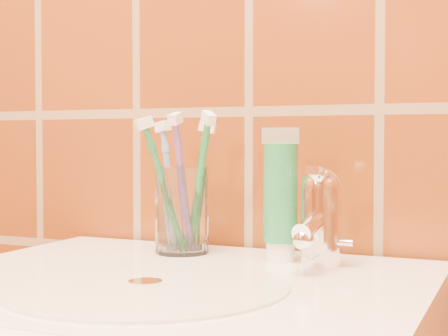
% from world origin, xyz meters
% --- Properties ---
extents(glass_tumbler, '(0.09, 0.09, 0.12)m').
position_xyz_m(glass_tumbler, '(-0.06, 1.11, 0.91)').
color(glass_tumbler, white).
rests_on(glass_tumbler, pedestal_sink).
extents(toothpaste_tube, '(0.05, 0.04, 0.17)m').
position_xyz_m(toothpaste_tube, '(0.08, 1.11, 0.93)').
color(toothpaste_tube, white).
rests_on(toothpaste_tube, pedestal_sink).
extents(faucet, '(0.05, 0.11, 0.12)m').
position_xyz_m(faucet, '(0.14, 1.09, 0.91)').
color(faucet, white).
rests_on(faucet, pedestal_sink).
extents(toothbrush_0, '(0.08, 0.07, 0.19)m').
position_xyz_m(toothbrush_0, '(-0.05, 1.12, 0.94)').
color(toothbrush_0, '#1C6A3D').
rests_on(toothbrush_0, glass_tumbler).
extents(toothbrush_1, '(0.03, 0.11, 0.20)m').
position_xyz_m(toothbrush_1, '(-0.05, 1.09, 0.94)').
color(toothbrush_1, '#6B428F').
rests_on(toothbrush_1, glass_tumbler).
extents(toothbrush_2, '(0.08, 0.07, 0.19)m').
position_xyz_m(toothbrush_2, '(-0.08, 1.11, 0.94)').
color(toothbrush_2, '#749FCE').
rests_on(toothbrush_2, glass_tumbler).
extents(toothbrush_3, '(0.13, 0.13, 0.20)m').
position_xyz_m(toothbrush_3, '(-0.07, 1.09, 0.94)').
color(toothbrush_3, '#1E7337').
rests_on(toothbrush_3, glass_tumbler).
extents(toothbrush_4, '(0.15, 0.15, 0.21)m').
position_xyz_m(toothbrush_4, '(-0.03, 1.10, 0.94)').
color(toothbrush_4, '#217D3B').
rests_on(toothbrush_4, glass_tumbler).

